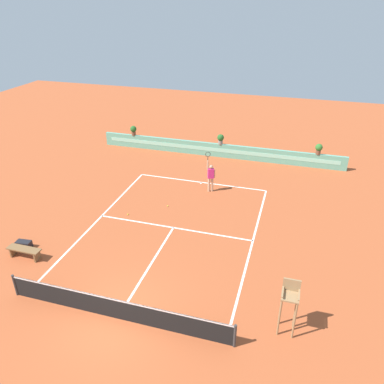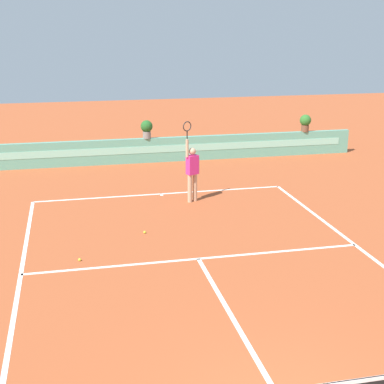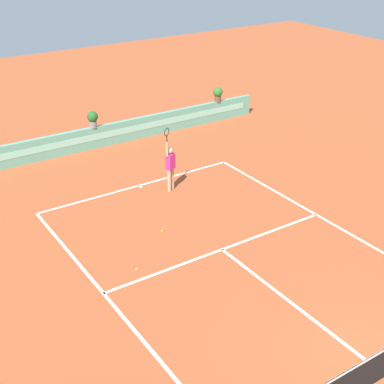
% 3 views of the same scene
% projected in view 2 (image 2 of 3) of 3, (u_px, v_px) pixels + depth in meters
% --- Properties ---
extents(ground_plane, '(60.00, 60.00, 0.00)m').
position_uv_depth(ground_plane, '(202.00, 266.00, 13.11)').
color(ground_plane, '#A84C28').
extents(court_lines, '(8.32, 11.94, 0.01)m').
position_uv_depth(court_lines, '(195.00, 254.00, 13.78)').
color(court_lines, white).
rests_on(court_lines, ground).
extents(back_wall_barrier, '(18.00, 0.21, 1.00)m').
position_uv_depth(back_wall_barrier, '(143.00, 151.00, 22.68)').
color(back_wall_barrier, '#60A88E').
rests_on(back_wall_barrier, ground).
extents(tennis_player, '(0.58, 0.35, 2.58)m').
position_uv_depth(tennis_player, '(192.00, 169.00, 17.54)').
color(tennis_player, tan).
rests_on(tennis_player, ground).
extents(tennis_ball_near_baseline, '(0.07, 0.07, 0.07)m').
position_uv_depth(tennis_ball_near_baseline, '(145.00, 232.00, 15.11)').
color(tennis_ball_near_baseline, '#CCE033').
rests_on(tennis_ball_near_baseline, ground).
extents(tennis_ball_mid_court, '(0.07, 0.07, 0.07)m').
position_uv_depth(tennis_ball_mid_court, '(80.00, 260.00, 13.35)').
color(tennis_ball_mid_court, '#CCE033').
rests_on(tennis_ball_mid_court, ground).
extents(potted_plant_far_right, '(0.48, 0.48, 0.72)m').
position_uv_depth(potted_plant_far_right, '(305.00, 122.00, 23.86)').
color(potted_plant_far_right, brown).
rests_on(potted_plant_far_right, back_wall_barrier).
extents(potted_plant_centre, '(0.48, 0.48, 0.72)m').
position_uv_depth(potted_plant_centre, '(147.00, 128.00, 22.46)').
color(potted_plant_centre, gray).
rests_on(potted_plant_centre, back_wall_barrier).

